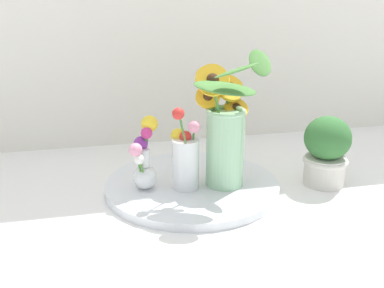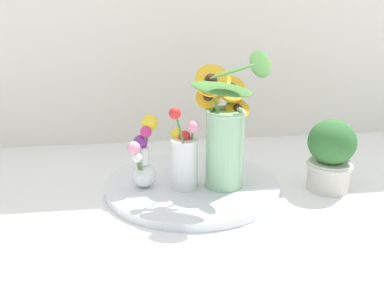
{
  "view_description": "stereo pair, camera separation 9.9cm",
  "coord_description": "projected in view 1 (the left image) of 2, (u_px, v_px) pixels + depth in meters",
  "views": [
    {
      "loc": [
        -0.21,
        -1.02,
        0.5
      ],
      "look_at": [
        0.03,
        0.04,
        0.13
      ],
      "focal_mm": 42.0,
      "sensor_mm": 36.0,
      "label": 1
    },
    {
      "loc": [
        -0.11,
        -1.03,
        0.5
      ],
      "look_at": [
        0.03,
        0.04,
        0.13
      ],
      "focal_mm": 42.0,
      "sensor_mm": 36.0,
      "label": 2
    }
  ],
  "objects": [
    {
      "name": "ground_plane",
      "position": [
        185.0,
        197.0,
        1.15
      ],
      "size": [
        6.0,
        6.0,
        0.0
      ],
      "primitive_type": "plane",
      "color": "white"
    },
    {
      "name": "serving_tray",
      "position": [
        192.0,
        185.0,
        1.19
      ],
      "size": [
        0.46,
        0.46,
        0.02
      ],
      "color": "silver",
      "rests_on": "ground_plane"
    },
    {
      "name": "vase_small_center",
      "position": [
        185.0,
        158.0,
        1.13
      ],
      "size": [
        0.08,
        0.11,
        0.22
      ],
      "color": "white",
      "rests_on": "serving_tray"
    },
    {
      "name": "vase_bulb_right",
      "position": [
        144.0,
        159.0,
        1.12
      ],
      "size": [
        0.08,
        0.09,
        0.18
      ],
      "color": "white",
      "rests_on": "serving_tray"
    },
    {
      "name": "potted_plant",
      "position": [
        327.0,
        151.0,
        1.19
      ],
      "size": [
        0.12,
        0.12,
        0.19
      ],
      "color": "beige",
      "rests_on": "ground_plane"
    },
    {
      "name": "mason_jar_sunflowers",
      "position": [
        225.0,
        131.0,
        1.13
      ],
      "size": [
        0.21,
        0.21,
        0.35
      ],
      "color": "#99CC9E",
      "rests_on": "serving_tray"
    }
  ]
}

